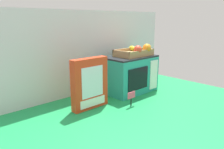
% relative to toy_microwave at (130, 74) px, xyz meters
% --- Properties ---
extents(ground_plane, '(1.70, 1.70, 0.00)m').
position_rel_toy_microwave_xyz_m(ground_plane, '(-0.21, -0.04, -0.15)').
color(ground_plane, '#198C47').
rests_on(ground_plane, ground).
extents(display_back_panel, '(1.61, 0.03, 0.64)m').
position_rel_toy_microwave_xyz_m(display_back_panel, '(-0.21, 0.24, 0.17)').
color(display_back_panel, silver).
rests_on(display_back_panel, ground).
extents(toy_microwave, '(0.41, 0.26, 0.29)m').
position_rel_toy_microwave_xyz_m(toy_microwave, '(0.00, 0.00, 0.00)').
color(toy_microwave, teal).
rests_on(toy_microwave, ground).
extents(food_groups_crate, '(0.29, 0.21, 0.10)m').
position_rel_toy_microwave_xyz_m(food_groups_crate, '(0.04, -0.02, 0.18)').
color(food_groups_crate, '#A37F51').
rests_on(food_groups_crate, toy_microwave).
extents(cookie_set_box, '(0.26, 0.06, 0.34)m').
position_rel_toy_microwave_xyz_m(cookie_set_box, '(-0.45, -0.06, 0.02)').
color(cookie_set_box, red).
rests_on(cookie_set_box, ground).
extents(price_sign, '(0.07, 0.01, 0.10)m').
position_rel_toy_microwave_xyz_m(price_sign, '(-0.23, -0.22, -0.08)').
color(price_sign, black).
rests_on(price_sign, ground).
extents(loose_toy_apple, '(0.07, 0.07, 0.07)m').
position_rel_toy_microwave_xyz_m(loose_toy_apple, '(0.28, 0.02, -0.11)').
color(loose_toy_apple, red).
rests_on(loose_toy_apple, ground).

